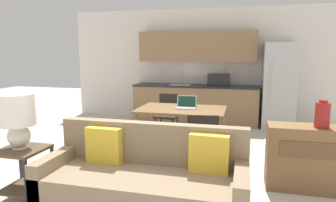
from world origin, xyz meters
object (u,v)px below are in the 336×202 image
at_px(dining_chair_near_right, 203,140).
at_px(dining_table, 182,113).
at_px(table_lamp, 17,116).
at_px(credenza, 321,159).
at_px(side_table, 23,165).
at_px(laptop, 186,105).
at_px(dining_chair_far_left, 168,113).
at_px(couch, 145,179).
at_px(vase, 322,115).
at_px(refrigerator, 279,86).

bearing_deg(dining_chair_near_right, dining_table, -68.66).
distance_m(table_lamp, credenza, 3.54).
distance_m(side_table, laptop, 2.54).
bearing_deg(dining_chair_far_left, side_table, -108.07).
height_order(couch, dining_chair_near_right, couch).
height_order(dining_table, laptop, laptop).
bearing_deg(dining_chair_far_left, laptop, -55.16).
relative_size(vase, dining_chair_near_right, 0.38).
distance_m(couch, dining_chair_near_right, 1.15).
bearing_deg(credenza, table_lamp, -162.54).
height_order(side_table, vase, vase).
xyz_separation_m(dining_table, side_table, (-1.41, -1.96, -0.29)).
distance_m(table_lamp, dining_chair_near_right, 2.26).
bearing_deg(laptop, credenza, -29.89).
xyz_separation_m(dining_table, table_lamp, (-1.44, -1.95, 0.27)).
bearing_deg(dining_chair_far_left, dining_table, -60.50).
bearing_deg(credenza, couch, -153.15).
bearing_deg(refrigerator, vase, -87.34).
distance_m(couch, credenza, 2.12).
bearing_deg(table_lamp, dining_chair_far_left, 70.29).
height_order(dining_table, dining_chair_far_left, dining_chair_far_left).
distance_m(credenza, dining_chair_near_right, 1.44).
xyz_separation_m(couch, credenza, (1.89, 0.96, 0.05)).
bearing_deg(dining_chair_far_left, refrigerator, 34.89).
xyz_separation_m(refrigerator, dining_table, (-1.70, -2.26, -0.24)).
xyz_separation_m(dining_chair_far_left, laptop, (0.51, -0.76, 0.31)).
xyz_separation_m(refrigerator, side_table, (-3.12, -4.22, -0.54)).
height_order(refrigerator, dining_chair_far_left, refrigerator).
distance_m(dining_table, couch, 1.90).
bearing_deg(laptop, dining_table, -137.69).
distance_m(table_lamp, laptop, 2.52).
distance_m(dining_chair_far_left, laptop, 0.97).
xyz_separation_m(dining_table, dining_chair_near_right, (0.45, -0.82, -0.19)).
bearing_deg(table_lamp, couch, 3.56).
xyz_separation_m(table_lamp, dining_chair_near_right, (1.89, 1.14, -0.46)).
relative_size(refrigerator, credenza, 1.49).
relative_size(vase, laptop, 0.99).
distance_m(vase, dining_chair_far_left, 2.93).
bearing_deg(laptop, dining_chair_near_right, -67.94).
distance_m(couch, dining_chair_far_left, 2.73).
relative_size(table_lamp, credenza, 0.49).
xyz_separation_m(dining_table, vase, (1.85, -0.95, 0.25)).
bearing_deg(dining_chair_near_right, table_lamp, 23.21).
xyz_separation_m(dining_table, dining_chair_far_left, (-0.44, 0.82, -0.19)).
relative_size(credenza, laptop, 3.82).
relative_size(side_table, credenza, 0.47).
distance_m(dining_table, laptop, 0.15).
relative_size(couch, side_table, 3.54).
bearing_deg(laptop, vase, -31.39).
xyz_separation_m(refrigerator, dining_chair_near_right, (-1.25, -3.07, -0.44)).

